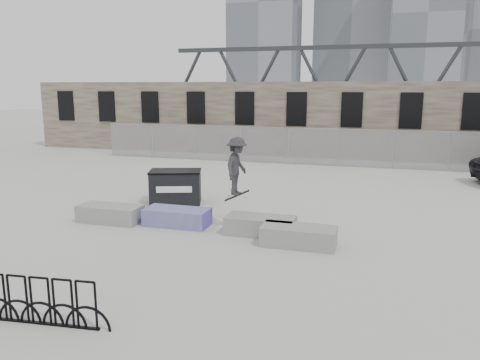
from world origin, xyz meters
name	(u,v)px	position (x,y,z in m)	size (l,w,h in m)	color
ground	(211,228)	(0.00, 0.00, 0.00)	(120.00, 120.00, 0.00)	#B5B5B0
stone_wall	(300,119)	(0.00, 16.24, 2.26)	(36.00, 2.58, 4.50)	brown
chainlink_fence	(288,145)	(0.00, 12.50, 1.04)	(22.06, 0.06, 2.02)	gray
planter_far_left	(110,213)	(-3.31, -0.23, 0.29)	(2.00, 0.90, 0.53)	gray
planter_center_left	(177,216)	(-1.10, 0.00, 0.29)	(2.00, 0.90, 0.53)	#3F39AB
planter_center_right	(260,225)	(1.58, -0.13, 0.29)	(2.00, 0.90, 0.53)	gray
planter_offset	(299,235)	(2.82, -0.80, 0.29)	(2.00, 0.90, 0.53)	gray
dumpster	(176,187)	(-2.31, 2.59, 0.62)	(2.12, 1.66, 1.22)	black
bike_rack	(29,301)	(-1.16, -6.38, 0.44)	(3.13, 0.35, 0.90)	black
skyline_towers	(357,6)	(-1.01, 93.81, 20.79)	(58.00, 28.00, 48.00)	slate
truss_bridge	(422,87)	(10.00, 55.00, 4.13)	(70.00, 3.00, 9.80)	#2D3033
skateboarder	(237,166)	(0.77, 0.20, 1.92)	(0.76, 1.17, 1.93)	#2C2B2E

